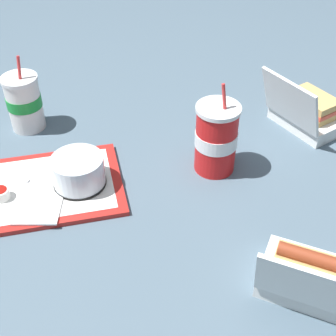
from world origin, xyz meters
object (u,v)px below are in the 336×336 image
(clamshell_sandwich_front, at_px, (308,112))
(soda_cup_corner, at_px, (24,102))
(soda_cup_back, at_px, (216,138))
(plastic_fork, at_px, (7,178))
(food_tray, at_px, (43,188))
(cake_container, at_px, (78,172))
(ketchup_cup, at_px, (1,193))
(clamshell_hotdog_center, at_px, (309,276))

(clamshell_sandwich_front, xyz_separation_m, soda_cup_corner, (-0.74, 0.23, 0.03))
(soda_cup_back, bearing_deg, plastic_fork, 169.04)
(food_tray, xyz_separation_m, cake_container, (0.09, -0.02, 0.04))
(food_tray, bearing_deg, ketchup_cup, -172.50)
(plastic_fork, xyz_separation_m, soda_cup_back, (0.49, -0.10, 0.07))
(soda_cup_corner, bearing_deg, clamshell_hotdog_center, -57.88)
(clamshell_hotdog_center, relative_size, soda_cup_corner, 1.15)
(plastic_fork, bearing_deg, clamshell_hotdog_center, -14.43)
(soda_cup_back, bearing_deg, food_tray, 174.02)
(cake_container, height_order, clamshell_hotdog_center, clamshell_hotdog_center)
(food_tray, height_order, plastic_fork, plastic_fork)
(clamshell_sandwich_front, bearing_deg, soda_cup_corner, 162.52)
(plastic_fork, relative_size, clamshell_hotdog_center, 0.45)
(cake_container, bearing_deg, soda_cup_back, -4.54)
(food_tray, height_order, soda_cup_back, soda_cup_back)
(soda_cup_corner, bearing_deg, ketchup_cup, -106.22)
(food_tray, bearing_deg, clamshell_sandwich_front, 3.79)
(soda_cup_back, bearing_deg, cake_container, 175.46)
(food_tray, distance_m, soda_cup_corner, 0.29)
(cake_container, xyz_separation_m, clamshell_hotdog_center, (0.36, -0.42, -0.01))
(food_tray, height_order, cake_container, cake_container)
(ketchup_cup, bearing_deg, clamshell_sandwich_front, 4.21)
(food_tray, bearing_deg, plastic_fork, 146.04)
(ketchup_cup, xyz_separation_m, plastic_fork, (0.02, 0.06, -0.01))
(cake_container, distance_m, soda_cup_back, 0.33)
(plastic_fork, distance_m, clamshell_sandwich_front, 0.81)
(food_tray, relative_size, clamshell_hotdog_center, 1.58)
(ketchup_cup, height_order, soda_cup_corner, soda_cup_corner)
(plastic_fork, bearing_deg, cake_container, 5.80)
(clamshell_hotdog_center, bearing_deg, soda_cup_back, 93.91)
(clamshell_hotdog_center, height_order, clamshell_sandwich_front, clamshell_sandwich_front)
(clamshell_hotdog_center, xyz_separation_m, soda_cup_back, (-0.03, 0.39, 0.05))
(food_tray, xyz_separation_m, soda_cup_corner, (-0.01, 0.28, 0.07))
(clamshell_hotdog_center, height_order, soda_cup_back, soda_cup_back)
(plastic_fork, bearing_deg, food_tray, -5.19)
(food_tray, bearing_deg, soda_cup_back, -5.98)
(clamshell_hotdog_center, distance_m, soda_cup_back, 0.40)
(ketchup_cup, distance_m, soda_cup_corner, 0.31)
(clamshell_sandwich_front, bearing_deg, plastic_fork, 179.74)
(soda_cup_corner, bearing_deg, cake_container, -72.59)
(food_tray, bearing_deg, soda_cup_corner, 91.43)
(ketchup_cup, height_order, plastic_fork, ketchup_cup)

